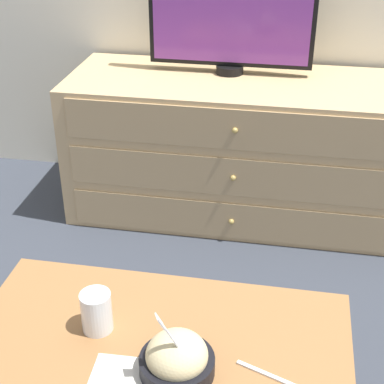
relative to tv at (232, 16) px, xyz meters
The scene contains 8 objects.
ground_plane 0.93m from the tv, 70.78° to the left, with size 12.00×12.00×0.00m, color #383D47.
dresser 0.58m from the tv, 52.51° to the right, with size 1.54×0.58×0.65m.
tv is the anchor object (origin of this frame).
coffee_table 1.57m from the tv, 89.68° to the right, with size 0.95×0.53×0.45m.
takeout_bowl 1.63m from the tv, 87.34° to the right, with size 0.18×0.18×0.20m.
drink_cup 1.53m from the tv, 95.76° to the right, with size 0.08×0.08×0.11m.
napkin 1.69m from the tv, 91.38° to the right, with size 0.16×0.16×0.00m.
knife 1.64m from the tv, 79.11° to the right, with size 0.18×0.07×0.01m.
Camera 1 is at (0.21, -2.75, 1.48)m, focal length 55.00 mm.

